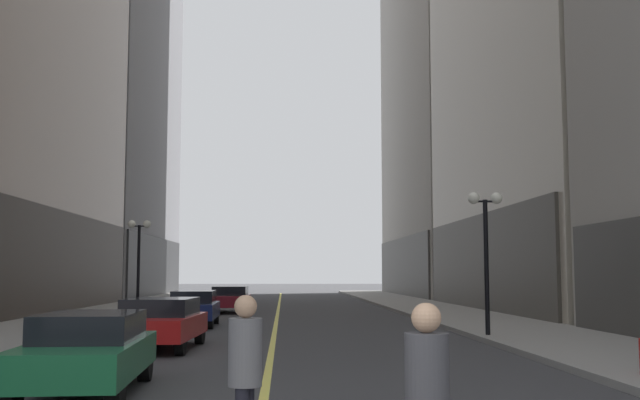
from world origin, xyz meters
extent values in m
plane|color=#38383A|center=(0.00, 35.00, 0.00)|extent=(200.00, 200.00, 0.00)
cube|color=gray|center=(-8.25, 35.00, 0.07)|extent=(4.50, 78.00, 0.15)
cube|color=gray|center=(8.25, 35.00, 0.07)|extent=(4.50, 78.00, 0.15)
cube|color=#E5D64C|center=(0.00, 35.00, 0.00)|extent=(0.16, 70.00, 0.01)
cube|color=#332A23|center=(-10.60, 34.50, 2.50)|extent=(0.50, 22.80, 5.00)
cube|color=#2C2C2E|center=(-10.60, 60.00, 2.50)|extent=(0.50, 24.70, 5.00)
cube|color=#403C35|center=(10.60, 34.50, 2.50)|extent=(0.50, 22.80, 5.00)
cube|color=#3A3935|center=(10.60, 60.00, 2.50)|extent=(0.50, 24.70, 5.00)
cube|color=#196038|center=(-2.91, 8.61, 0.59)|extent=(1.89, 4.36, 0.55)
cube|color=black|center=(-2.92, 8.83, 1.07)|extent=(1.60, 2.46, 0.50)
cylinder|color=black|center=(-2.11, 7.15, 0.32)|extent=(0.25, 0.65, 0.64)
cylinder|color=black|center=(-3.58, 7.08, 0.32)|extent=(0.25, 0.65, 0.64)
cylinder|color=black|center=(-2.24, 10.14, 0.32)|extent=(0.25, 0.65, 0.64)
cylinder|color=black|center=(-3.71, 10.08, 0.32)|extent=(0.25, 0.65, 0.64)
cube|color=#B21919|center=(-2.94, 15.87, 0.59)|extent=(2.10, 4.28, 0.55)
cube|color=black|center=(-2.93, 16.08, 1.07)|extent=(1.78, 2.43, 0.50)
cylinder|color=black|center=(-2.18, 14.36, 0.32)|extent=(0.25, 0.65, 0.64)
cylinder|color=black|center=(-3.84, 14.44, 0.32)|extent=(0.25, 0.65, 0.64)
cylinder|color=black|center=(-2.04, 17.30, 0.32)|extent=(0.25, 0.65, 0.64)
cylinder|color=black|center=(-3.70, 17.38, 0.32)|extent=(0.25, 0.65, 0.64)
cube|color=#141E4C|center=(-3.07, 24.31, 0.59)|extent=(1.80, 4.20, 0.55)
cube|color=black|center=(-3.08, 24.52, 1.07)|extent=(1.56, 2.36, 0.50)
cylinder|color=black|center=(-2.30, 22.87, 0.32)|extent=(0.23, 0.64, 0.64)
cylinder|color=black|center=(-3.78, 22.84, 0.32)|extent=(0.23, 0.64, 0.64)
cylinder|color=black|center=(-2.36, 25.78, 0.32)|extent=(0.23, 0.64, 0.64)
cylinder|color=black|center=(-3.84, 25.75, 0.32)|extent=(0.23, 0.64, 0.64)
cube|color=maroon|center=(-2.41, 34.06, 0.59)|extent=(1.95, 4.17, 0.55)
cube|color=black|center=(-2.41, 34.27, 1.07)|extent=(1.69, 2.34, 0.50)
cylinder|color=black|center=(-1.60, 32.60, 0.32)|extent=(0.23, 0.64, 0.64)
cylinder|color=black|center=(-3.25, 32.62, 0.32)|extent=(0.23, 0.64, 0.64)
cylinder|color=black|center=(-1.56, 35.51, 0.32)|extent=(0.23, 0.64, 0.64)
cylinder|color=black|center=(-3.22, 35.53, 0.32)|extent=(0.23, 0.64, 0.64)
cylinder|color=#3F3F44|center=(1.40, 1.75, 1.19)|extent=(0.42, 0.42, 0.67)
sphere|color=tan|center=(1.40, 1.75, 1.64)|extent=(0.23, 0.23, 0.23)
cylinder|color=slate|center=(-0.07, 3.66, 1.19)|extent=(0.42, 0.42, 0.68)
sphere|color=tan|center=(-0.07, 3.66, 1.64)|extent=(0.23, 0.23, 0.23)
cylinder|color=black|center=(-6.40, 30.81, 2.10)|extent=(0.14, 0.14, 4.20)
cylinder|color=black|center=(-6.40, 30.81, 4.15)|extent=(0.80, 0.06, 0.06)
sphere|color=white|center=(-6.75, 30.81, 4.25)|extent=(0.36, 0.36, 0.36)
sphere|color=white|center=(-6.05, 30.81, 4.25)|extent=(0.36, 0.36, 0.36)
cylinder|color=black|center=(6.40, 18.25, 2.10)|extent=(0.14, 0.14, 4.20)
cylinder|color=black|center=(6.40, 18.25, 4.15)|extent=(0.80, 0.06, 0.06)
sphere|color=white|center=(6.05, 18.25, 4.25)|extent=(0.36, 0.36, 0.36)
sphere|color=white|center=(6.75, 18.25, 4.25)|extent=(0.36, 0.36, 0.36)
camera|label=1|loc=(0.31, -3.94, 1.98)|focal=41.77mm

